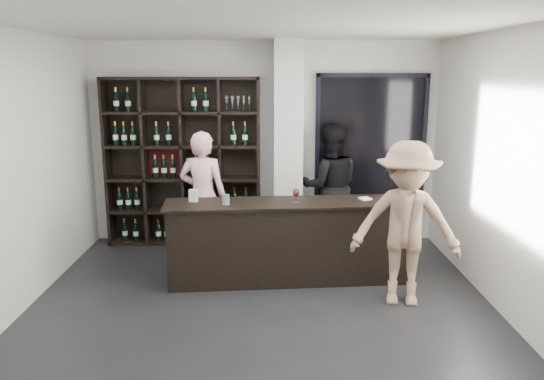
{
  "coord_description": "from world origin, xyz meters",
  "views": [
    {
      "loc": [
        0.1,
        -4.93,
        2.47
      ],
      "look_at": [
        0.12,
        1.1,
        1.12
      ],
      "focal_mm": 35.0,
      "sensor_mm": 36.0,
      "label": 1
    }
  ],
  "objects_px": {
    "taster_pink": "(203,196)",
    "customer": "(406,224)",
    "taster_black": "(330,187)",
    "wine_shelf": "(183,162)",
    "tasting_counter": "(291,241)"
  },
  "relations": [
    {
      "from": "taster_pink",
      "to": "customer",
      "type": "xyz_separation_m",
      "value": [
        2.32,
        -1.39,
        0.02
      ]
    },
    {
      "from": "taster_pink",
      "to": "customer",
      "type": "bearing_deg",
      "value": 159.94
    },
    {
      "from": "taster_pink",
      "to": "taster_black",
      "type": "height_order",
      "value": "taster_black"
    },
    {
      "from": "taster_black",
      "to": "taster_pink",
      "type": "bearing_deg",
      "value": 16.7
    },
    {
      "from": "customer",
      "to": "wine_shelf",
      "type": "bearing_deg",
      "value": 153.28
    },
    {
      "from": "tasting_counter",
      "to": "taster_black",
      "type": "xyz_separation_m",
      "value": [
        0.6,
        1.3,
        0.39
      ]
    },
    {
      "from": "customer",
      "to": "taster_black",
      "type": "bearing_deg",
      "value": 118.17
    },
    {
      "from": "taster_pink",
      "to": "customer",
      "type": "height_order",
      "value": "customer"
    },
    {
      "from": "tasting_counter",
      "to": "wine_shelf",
      "type": "bearing_deg",
      "value": 131.06
    },
    {
      "from": "tasting_counter",
      "to": "customer",
      "type": "bearing_deg",
      "value": -33.1
    },
    {
      "from": "taster_black",
      "to": "customer",
      "type": "bearing_deg",
      "value": 105.89
    },
    {
      "from": "taster_pink",
      "to": "tasting_counter",
      "type": "bearing_deg",
      "value": 157.49
    },
    {
      "from": "taster_pink",
      "to": "wine_shelf",
      "type": "bearing_deg",
      "value": -52.21
    },
    {
      "from": "taster_black",
      "to": "tasting_counter",
      "type": "bearing_deg",
      "value": 64.36
    },
    {
      "from": "wine_shelf",
      "to": "tasting_counter",
      "type": "height_order",
      "value": "wine_shelf"
    }
  ]
}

